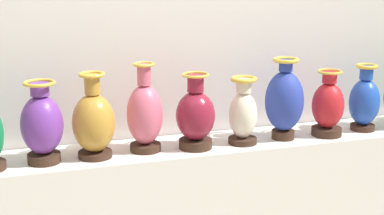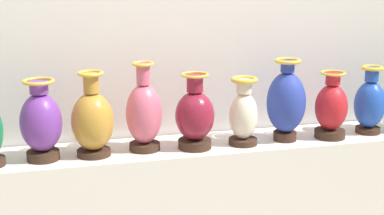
{
  "view_description": "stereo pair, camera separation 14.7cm",
  "coord_description": "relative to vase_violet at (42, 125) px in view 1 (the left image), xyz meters",
  "views": [
    {
      "loc": [
        -0.81,
        -2.5,
        1.73
      ],
      "look_at": [
        0.0,
        0.0,
        1.06
      ],
      "focal_mm": 54.46,
      "sensor_mm": 36.0,
      "label": 1
    },
    {
      "loc": [
        -0.66,
        -2.54,
        1.73
      ],
      "look_at": [
        0.0,
        0.0,
        1.06
      ],
      "focal_mm": 54.46,
      "sensor_mm": 36.0,
      "label": 2
    }
  ],
  "objects": [
    {
      "name": "vase_crimson",
      "position": [
        1.37,
        -0.02,
        -0.02
      ],
      "size": [
        0.16,
        0.16,
        0.33
      ],
      "color": "#382319",
      "rests_on": "display_shelf"
    },
    {
      "name": "vase_ivory",
      "position": [
        0.92,
        -0.01,
        -0.02
      ],
      "size": [
        0.14,
        0.14,
        0.32
      ],
      "color": "#382319",
      "rests_on": "display_shelf"
    },
    {
      "name": "vase_sapphire",
      "position": [
        1.59,
        0.01,
        -0.02
      ],
      "size": [
        0.15,
        0.15,
        0.34
      ],
      "color": "#382319",
      "rests_on": "display_shelf"
    },
    {
      "name": "back_wall",
      "position": [
        0.67,
        0.28,
        0.49
      ],
      "size": [
        5.83,
        0.14,
        3.05
      ],
      "color": "silver",
      "rests_on": "ground_plane"
    },
    {
      "name": "vase_cobalt",
      "position": [
        1.14,
        -0.0,
        0.02
      ],
      "size": [
        0.19,
        0.19,
        0.4
      ],
      "color": "#382319",
      "rests_on": "display_shelf"
    },
    {
      "name": "vase_burgundy",
      "position": [
        0.68,
        -0.01,
        -0.01
      ],
      "size": [
        0.18,
        0.18,
        0.35
      ],
      "color": "#382319",
      "rests_on": "display_shelf"
    },
    {
      "name": "vase_violet",
      "position": [
        0.0,
        0.0,
        0.0
      ],
      "size": [
        0.18,
        0.18,
        0.36
      ],
      "color": "#382319",
      "rests_on": "display_shelf"
    },
    {
      "name": "vase_ochre",
      "position": [
        0.22,
        0.0,
        -0.01
      ],
      "size": [
        0.19,
        0.19,
        0.38
      ],
      "color": "#382319",
      "rests_on": "display_shelf"
    },
    {
      "name": "vase_rose",
      "position": [
        0.45,
        0.02,
        0.0
      ],
      "size": [
        0.16,
        0.16,
        0.41
      ],
      "color": "#382319",
      "rests_on": "display_shelf"
    }
  ]
}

